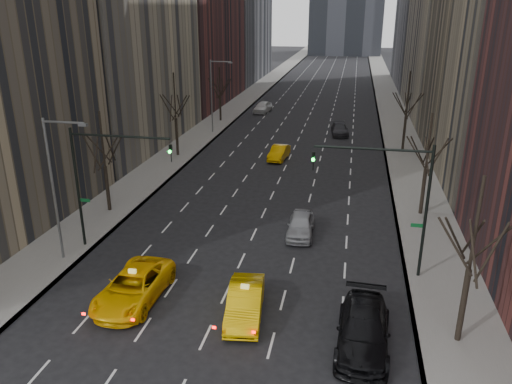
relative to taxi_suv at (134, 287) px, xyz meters
The scene contains 19 objects.
sidewalk_left 64.03m from the taxi_suv, 96.73° to the left, with size 4.50×320.00×0.15m, color slate.
sidewalk_right 65.82m from the taxi_suv, 75.03° to the left, with size 4.50×320.00×0.15m, color slate.
tree_lw_b 13.96m from the taxi_suv, 122.05° to the left, with size 3.36×3.50×7.82m.
tree_lw_c 28.70m from the taxi_suv, 104.73° to the left, with size 3.36×3.50×8.74m.
tree_lw_d 46.23m from the taxi_suv, 99.04° to the left, with size 3.36×3.50×7.36m.
tree_rw_a 17.02m from the taxi_suv, ahead, with size 3.36×3.50×8.28m.
tree_rw_b 23.05m from the taxi_suv, 42.93° to the left, with size 3.36×3.50×7.82m.
tree_rw_c 37.66m from the taxi_suv, 63.49° to the left, with size 3.36×3.50×8.74m.
traffic_mast_left 8.46m from the taxi_suv, 128.01° to the left, with size 6.69×0.39×8.00m.
traffic_mast_right 15.64m from the taxi_suv, 21.93° to the left, with size 6.69×0.39×8.00m.
streetlight_near 8.52m from the taxi_suv, 149.54° to the left, with size 2.83×0.22×9.00m.
streetlight_far 39.35m from the taxi_suv, 98.97° to the left, with size 2.83×0.22×9.00m.
taxi_suv is the anchor object (origin of this frame).
taxi_sedan 6.28m from the taxi_suv, ahead, with size 1.74×4.98×1.64m, color #E3AF04.
silver_sedan_ahead 12.94m from the taxi_suv, 51.77° to the left, with size 1.81×4.49×1.53m, color gray.
parked_suv_black 12.35m from the taxi_suv, ahead, with size 2.44×6.00×1.74m, color black.
far_taxi 28.72m from the taxi_suv, 82.62° to the left, with size 1.53×4.40×1.45m, color #E6A104.
far_suv_grey 41.84m from the taxi_suv, 76.75° to the left, with size 2.00×4.92×1.43m, color #2A292E.
far_car_white 53.11m from the taxi_suv, 92.76° to the left, with size 1.98×4.92×1.68m, color silver.
Camera 1 is at (6.34, -15.51, 15.10)m, focal length 35.00 mm.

